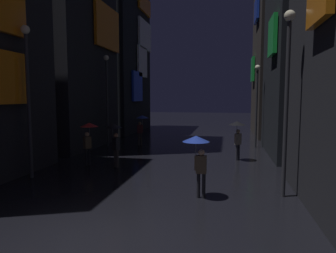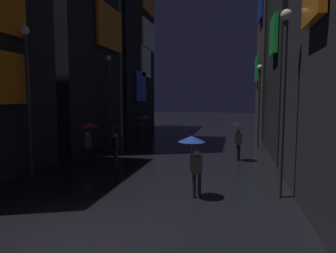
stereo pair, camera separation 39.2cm
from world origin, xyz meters
name	(u,v)px [view 2 (the right image)]	position (x,y,z in m)	size (l,w,h in m)	color
ground_plane	(80,244)	(0.00, 0.00, 0.00)	(120.00, 120.00, 0.00)	black
building_left_far	(123,52)	(-7.47, 22.41, 7.89)	(4.25, 8.79, 15.76)	black
building_right_far	(284,46)	(7.49, 22.06, 7.84)	(4.25, 8.13, 15.67)	#2D2826
pedestrian_midstreet_left_black	(113,133)	(-2.28, 7.42, 1.67)	(0.90, 0.90, 2.12)	#38332D
pedestrian_near_crossing_black	(238,130)	(3.62, 10.13, 1.67)	(0.90, 0.90, 2.12)	#2D2D38
pedestrian_midstreet_centre_blue	(143,122)	(-2.85, 14.15, 1.67)	(0.90, 0.90, 2.12)	#38332D
pedestrian_foreground_right_red	(89,132)	(-3.70, 7.64, 1.67)	(0.90, 0.90, 2.12)	black
pedestrian_far_right_blue	(193,149)	(2.13, 3.70, 1.67)	(0.90, 0.90, 2.12)	black
streetlamp_right_far	(259,96)	(5.00, 14.76, 3.45)	(0.36, 0.36, 5.52)	#2D2D33
streetlamp_left_far	(109,91)	(-5.00, 13.18, 3.83)	(0.36, 0.36, 6.22)	#2D2D33
streetlamp_left_near	(27,86)	(-5.00, 4.92, 3.87)	(0.36, 0.36, 6.30)	#2D2D33
streetlamp_right_near	(284,84)	(5.00, 4.41, 3.82)	(0.36, 0.36, 6.20)	#2D2D33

